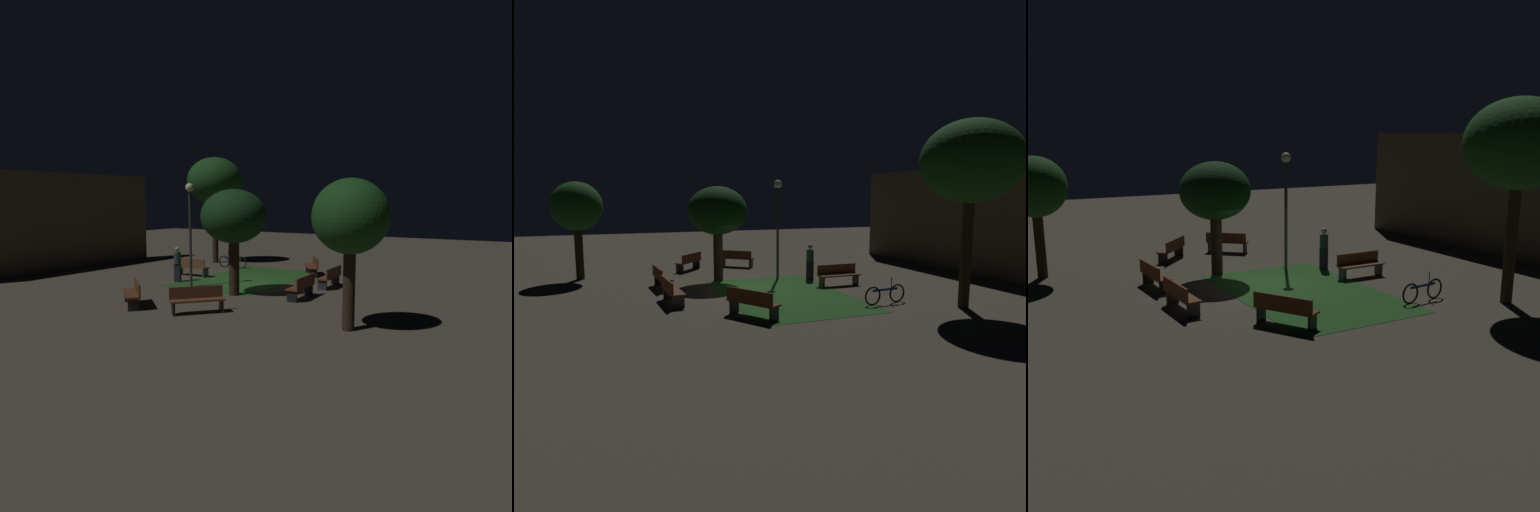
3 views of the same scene
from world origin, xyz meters
TOP-DOWN VIEW (x-y plane):
  - ground_plane at (0.00, 0.00)m, footprint 60.00×60.00m
  - grass_lawn at (1.49, 0.62)m, footprint 7.29×4.52m
  - bench_corner at (-1.36, -3.59)m, footprint 1.83×0.61m
  - bench_lawn_edge at (1.37, -3.59)m, footprint 1.83×0.59m
  - bench_near_trees at (-5.67, 0.88)m, footprint 1.52×1.69m
  - bench_back_row at (4.01, -1.52)m, footprint 1.78×1.35m
  - bench_path_side at (-5.33, -1.68)m, footprint 1.67×1.54m
  - bench_front_right at (0.65, 3.42)m, footprint 0.48×1.80m
  - tree_back_right at (-2.15, -1.00)m, footprint 2.57×2.57m
  - tree_tall_center at (-4.72, -6.72)m, footprint 2.20×2.20m
  - tree_back_left at (5.44, 5.47)m, footprint 3.22×3.22m
  - lamp_post_near_wall at (-1.61, 1.60)m, footprint 0.36×0.36m
  - bicycle at (4.08, 3.32)m, footprint 0.20×1.72m
  - pedestrian at (-0.96, 2.90)m, footprint 0.32×0.33m
  - building_wall_backdrop at (-1.37, 10.80)m, footprint 12.31×0.80m

SIDE VIEW (x-z plane):
  - ground_plane at x=0.00m, z-range 0.00..0.00m
  - grass_lawn at x=1.49m, z-range 0.00..0.01m
  - bicycle at x=4.08m, z-range -0.12..0.81m
  - bench_corner at x=-1.36m, z-range 0.04..0.92m
  - bench_lawn_edge at x=1.37m, z-range 0.04..0.92m
  - bench_near_trees at x=-5.67m, z-range 0.04..0.92m
  - bench_back_row at x=4.01m, z-range 0.04..0.92m
  - bench_path_side at x=-5.33m, z-range 0.04..0.92m
  - bench_front_right at x=0.65m, z-range 0.04..0.92m
  - pedestrian at x=-0.96m, z-range 0.05..1.66m
  - building_wall_backdrop at x=-1.37m, z-range 0.00..5.13m
  - lamp_post_near_wall at x=-1.61m, z-range 0.81..5.23m
  - tree_back_right at x=-2.15m, z-range 0.97..5.11m
  - tree_tall_center at x=-4.72m, z-range 1.04..5.40m
  - tree_back_left at x=5.44m, z-range 1.69..7.85m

